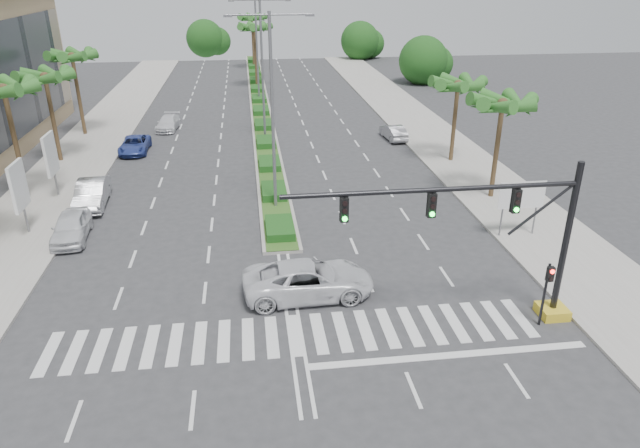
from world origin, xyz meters
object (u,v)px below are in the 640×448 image
object	(u,v)px
car_right	(393,132)
car_parked_a	(71,227)
car_parked_b	(92,194)
car_crossing	(308,280)
car_parked_d	(168,123)
car_parked_c	(135,145)

from	to	relation	value
car_right	car_parked_a	bearing A→B (deg)	31.98
car_parked_b	car_crossing	size ratio (longest dim) A/B	0.82
car_parked_d	car_parked_a	bearing A→B (deg)	-91.07
car_parked_b	car_parked_c	distance (m)	11.81
car_parked_a	car_right	xyz separation A→B (m)	(23.31, 17.91, -0.10)
car_parked_a	car_parked_b	distance (m)	5.08
car_crossing	car_right	xyz separation A→B (m)	(10.60, 25.77, -0.18)
car_parked_c	car_right	distance (m)	22.52
car_parked_d	car_parked_c	bearing A→B (deg)	-99.72
car_parked_a	car_parked_c	distance (m)	16.88
car_parked_b	car_parked_d	bearing A→B (deg)	77.85
car_parked_d	car_crossing	distance (m)	33.43
car_parked_c	car_parked_d	xyz separation A→B (m)	(1.96, 7.20, -0.01)
car_parked_c	car_crossing	distance (m)	27.43
car_parked_b	car_parked_d	size ratio (longest dim) A/B	1.12
car_parked_d	car_right	bearing A→B (deg)	-11.17
car_parked_a	car_right	bearing A→B (deg)	33.23
car_parked_a	car_parked_c	size ratio (longest dim) A/B	0.95
car_parked_a	car_right	size ratio (longest dim) A/B	1.11
car_parked_b	car_parked_c	xyz separation A→B (m)	(0.81, 11.78, -0.17)
car_parked_c	car_right	world-z (taller)	car_right
car_parked_c	car_crossing	xyz separation A→B (m)	(11.89, -24.72, 0.19)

